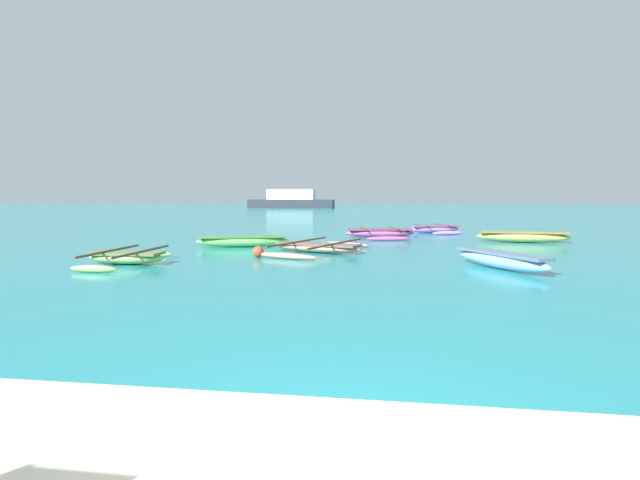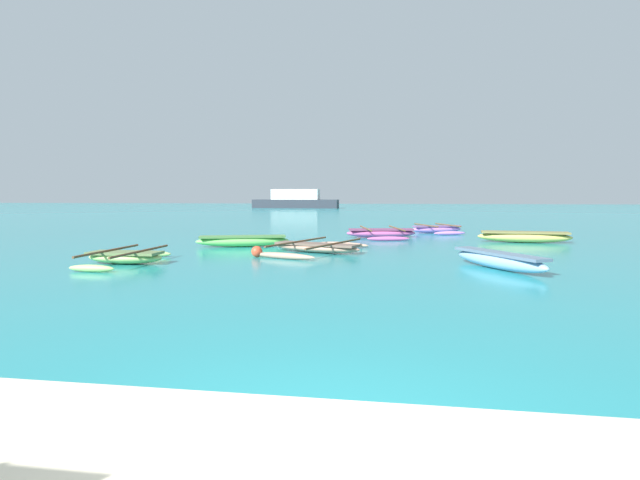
% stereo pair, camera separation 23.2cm
% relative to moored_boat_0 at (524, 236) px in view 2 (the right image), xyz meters
% --- Properties ---
extents(ground_plane, '(240.00, 240.00, 0.00)m').
position_rel_moored_boat_0_xyz_m(ground_plane, '(-5.90, -18.91, -0.26)').
color(ground_plane, teal).
extents(moored_boat_0, '(3.88, 1.15, 0.48)m').
position_rel_moored_boat_0_xyz_m(moored_boat_0, '(0.00, 0.00, 0.00)').
color(moored_boat_0, '#D6C45F').
rests_on(moored_boat_0, ground_plane).
extents(moored_boat_1, '(3.39, 4.03, 0.48)m').
position_rel_moored_boat_0_xyz_m(moored_boat_1, '(-6.14, 1.60, -0.04)').
color(moored_boat_1, '#D95BA3').
rests_on(moored_boat_1, ground_plane).
extents(moored_boat_2, '(2.23, 3.36, 0.46)m').
position_rel_moored_boat_0_xyz_m(moored_boat_2, '(-2.59, -8.20, -0.01)').
color(moored_boat_2, '#8AB3DD').
rests_on(moored_boat_2, ground_plane).
extents(moored_boat_3, '(3.53, 4.90, 0.38)m').
position_rel_moored_boat_0_xyz_m(moored_boat_3, '(-8.18, -5.03, -0.08)').
color(moored_boat_3, tan).
rests_on(moored_boat_3, ground_plane).
extents(moored_boat_4, '(3.66, 1.72, 0.44)m').
position_rel_moored_boat_0_xyz_m(moored_boat_4, '(-11.37, -3.55, -0.02)').
color(moored_boat_4, '#80E168').
rests_on(moored_boat_4, ground_plane).
extents(moored_boat_5, '(2.29, 3.55, 0.41)m').
position_rel_moored_boat_0_xyz_m(moored_boat_5, '(-13.29, -8.81, -0.07)').
color(moored_boat_5, '#A8D071').
rests_on(moored_boat_5, ground_plane).
extents(moored_boat_6, '(2.82, 3.57, 0.46)m').
position_rel_moored_boat_0_xyz_m(moored_boat_6, '(-3.29, 5.03, -0.05)').
color(moored_boat_6, '#D480E9').
rests_on(moored_boat_6, ground_plane).
extents(mooring_buoy_0, '(0.37, 0.37, 0.37)m').
position_rel_moored_boat_0_xyz_m(mooring_buoy_0, '(-9.88, -6.67, -0.08)').
color(mooring_buoy_0, '#E54C2D').
rests_on(mooring_buoy_0, ground_plane).
extents(distant_ferry, '(13.66, 3.00, 3.00)m').
position_rel_moored_boat_0_xyz_m(distant_ferry, '(-21.73, 56.00, 0.96)').
color(distant_ferry, '#2D333D').
rests_on(distant_ferry, ground_plane).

